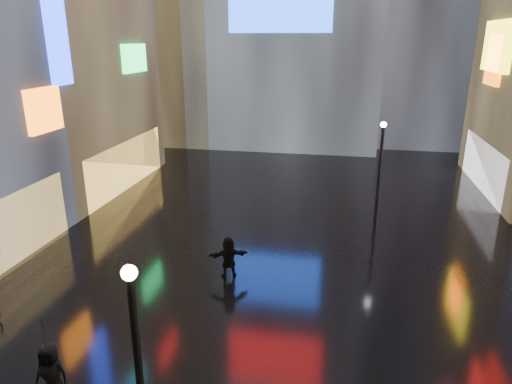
# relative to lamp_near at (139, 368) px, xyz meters

# --- Properties ---
(ground) EXTENTS (140.00, 140.00, 0.00)m
(ground) POSITION_rel_lamp_near_xyz_m (1.35, 13.09, -2.94)
(ground) COLOR black
(ground) RESTS_ON ground
(building_left_far) EXTENTS (10.28, 12.00, 22.00)m
(building_left_far) POSITION_rel_lamp_near_xyz_m (-14.63, 19.09, 8.04)
(building_left_far) COLOR black
(building_left_far) RESTS_ON ground
(lamp_near) EXTENTS (0.30, 0.30, 5.20)m
(lamp_near) POSITION_rel_lamp_near_xyz_m (0.00, 0.00, 0.00)
(lamp_near) COLOR black
(lamp_near) RESTS_ON ground
(lamp_far) EXTENTS (0.30, 0.30, 5.20)m
(lamp_far) POSITION_rel_lamp_near_xyz_m (5.57, 16.38, 0.00)
(lamp_far) COLOR black
(lamp_far) RESTS_ON ground
(pedestrian_4) EXTENTS (0.93, 0.66, 1.80)m
(pedestrian_4) POSITION_rel_lamp_near_xyz_m (-3.31, 1.60, -2.04)
(pedestrian_4) COLOR black
(pedestrian_4) RESTS_ON ground
(pedestrian_5) EXTENTS (1.65, 1.05, 1.70)m
(pedestrian_5) POSITION_rel_lamp_near_xyz_m (-0.52, 9.01, -2.09)
(pedestrian_5) COLOR black
(pedestrian_5) RESTS_ON ground
(umbrella_2) EXTENTS (1.10, 1.08, 0.85)m
(umbrella_2) POSITION_rel_lamp_near_xyz_m (-3.31, 1.60, -0.72)
(umbrella_2) COLOR black
(umbrella_2) RESTS_ON pedestrian_4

